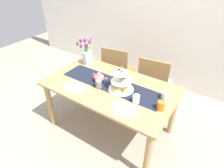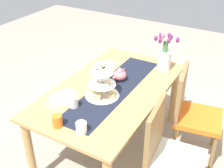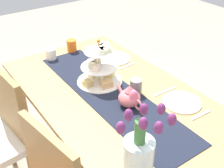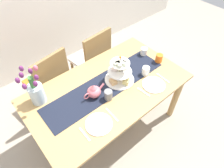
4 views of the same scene
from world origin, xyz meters
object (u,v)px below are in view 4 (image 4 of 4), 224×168
object	(u,v)px
mug_white_text	(146,71)
chair_left	(49,80)
dining_table	(108,94)
dinner_plate_right	(154,85)
tiered_cake_stand	(120,73)
mug_grey	(108,95)
dinner_plate_left	(99,124)
knife_right	(163,78)
tulip_vase	(36,91)
fork_left	(85,134)
chair_right	(93,57)
fork_right	(144,92)
knife_left	(112,115)
teapot	(94,91)
mug_orange	(159,58)
cream_jug	(144,51)

from	to	relation	value
mug_white_text	chair_left	bearing A→B (deg)	132.96
dining_table	dinner_plate_right	world-z (taller)	dinner_plate_right
tiered_cake_stand	dinner_plate_right	world-z (taller)	tiered_cake_stand
dinner_plate_right	mug_grey	distance (m)	0.48
dinner_plate_left	knife_right	size ratio (longest dim) A/B	1.35
chair_left	knife_right	size ratio (longest dim) A/B	5.35
dinner_plate_left	tiered_cake_stand	bearing A→B (deg)	29.61
dinner_plate_right	tulip_vase	bearing A→B (deg)	149.81
tulip_vase	fork_left	xyz separation A→B (m)	(0.12, -0.55, -0.13)
chair_right	fork_right	world-z (taller)	chair_right
tiered_cake_stand	knife_left	xyz separation A→B (m)	(-0.34, -0.27, -0.10)
dining_table	teapot	distance (m)	0.23
fork_right	mug_orange	xyz separation A→B (m)	(0.45, 0.20, 0.04)
dining_table	knife_right	xyz separation A→B (m)	(0.51, -0.28, 0.10)
fork_right	knife_right	size ratio (longest dim) A/B	0.88
dinner_plate_right	mug_white_text	world-z (taller)	mug_white_text
dining_table	mug_orange	bearing A→B (deg)	-6.01
dining_table	dinner_plate_left	distance (m)	0.44
dining_table	mug_orange	world-z (taller)	mug_orange
dinner_plate_left	fork_right	distance (m)	0.55
tiered_cake_stand	dinner_plate_right	size ratio (longest dim) A/B	1.32
chair_right	knife_right	size ratio (longest dim) A/B	5.35
dinner_plate_left	mug_grey	size ratio (longest dim) A/B	2.42
chair_left	mug_orange	world-z (taller)	chair_left
dining_table	teapot	size ratio (longest dim) A/B	6.67
tulip_vase	knife_right	size ratio (longest dim) A/B	2.39
teapot	dinner_plate_right	distance (m)	0.60
chair_left	tulip_vase	world-z (taller)	tulip_vase
mug_white_text	fork_right	bearing A→B (deg)	-140.60
dining_table	knife_right	size ratio (longest dim) A/B	9.35
dinner_plate_right	fork_right	world-z (taller)	dinner_plate_right
dining_table	knife_left	size ratio (longest dim) A/B	9.35
cream_jug	dinner_plate_left	distance (m)	1.05
knife_right	mug_white_text	size ratio (longest dim) A/B	1.79
dining_table	fork_right	size ratio (longest dim) A/B	10.60
chair_left	mug_grey	size ratio (longest dim) A/B	9.58
chair_right	knife_right	xyz separation A→B (m)	(0.21, -0.96, 0.22)
chair_left	knife_left	size ratio (longest dim) A/B	5.35
dining_table	chair_right	distance (m)	0.76
mug_grey	mug_white_text	distance (m)	0.50
chair_left	mug_orange	xyz separation A→B (m)	(1.00, -0.75, 0.26)
knife_right	chair_left	bearing A→B (deg)	131.19
dinner_plate_right	fork_left	bearing A→B (deg)	180.00
cream_jug	dinner_plate_left	size ratio (longest dim) A/B	0.37
fork_left	mug_orange	distance (m)	1.16
cream_jug	chair_left	bearing A→B (deg)	150.05
tiered_cake_stand	teapot	xyz separation A→B (m)	(-0.32, 0.00, -0.04)
knife_left	fork_right	distance (m)	0.40
chair_right	mug_white_text	size ratio (longest dim) A/B	9.58
mug_grey	mug_orange	size ratio (longest dim) A/B	1.00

